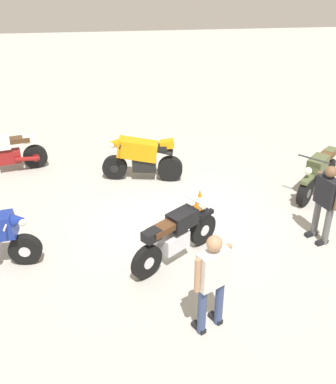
{
  "coord_description": "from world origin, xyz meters",
  "views": [
    {
      "loc": [
        1.04,
        8.29,
        5.51
      ],
      "look_at": [
        0.21,
        0.06,
        0.75
      ],
      "focal_mm": 44.15,
      "sensor_mm": 36.0,
      "label": 1
    }
  ],
  "objects_px": {
    "motorcycle_cream_vintage": "(7,154)",
    "person_in_black_shirt": "(326,200)",
    "motorcycle_black_cruiser": "(175,236)",
    "motorcycle_orange_sportbike": "(142,157)",
    "traffic_cone": "(200,201)",
    "motorcycle_olive_vintage": "(318,174)",
    "person_in_white_shirt": "(212,278)"
  },
  "relations": [
    {
      "from": "person_in_black_shirt",
      "to": "traffic_cone",
      "type": "bearing_deg",
      "value": -50.04
    },
    {
      "from": "motorcycle_olive_vintage",
      "to": "person_in_black_shirt",
      "type": "xyz_separation_m",
      "value": [
        0.63,
        1.82,
        0.43
      ]
    },
    {
      "from": "motorcycle_cream_vintage",
      "to": "traffic_cone",
      "type": "distance_m",
      "value": 5.06
    },
    {
      "from": "motorcycle_olive_vintage",
      "to": "person_in_white_shirt",
      "type": "xyz_separation_m",
      "value": [
        3.21,
        3.93,
        0.5
      ]
    },
    {
      "from": "motorcycle_olive_vintage",
      "to": "motorcycle_cream_vintage",
      "type": "xyz_separation_m",
      "value": [
        7.32,
        -1.8,
        0.0
      ]
    },
    {
      "from": "motorcycle_orange_sportbike",
      "to": "person_in_black_shirt",
      "type": "height_order",
      "value": "person_in_black_shirt"
    },
    {
      "from": "motorcycle_cream_vintage",
      "to": "motorcycle_black_cruiser",
      "type": "bearing_deg",
      "value": 119.59
    },
    {
      "from": "motorcycle_orange_sportbike",
      "to": "person_in_white_shirt",
      "type": "relative_size",
      "value": 1.13
    },
    {
      "from": "motorcycle_orange_sportbike",
      "to": "motorcycle_black_cruiser",
      "type": "distance_m",
      "value": 3.26
    },
    {
      "from": "motorcycle_cream_vintage",
      "to": "motorcycle_black_cruiser",
      "type": "xyz_separation_m",
      "value": [
        -3.77,
        3.98,
        0.03
      ]
    },
    {
      "from": "motorcycle_olive_vintage",
      "to": "motorcycle_orange_sportbike",
      "type": "height_order",
      "value": "motorcycle_orange_sportbike"
    },
    {
      "from": "person_in_black_shirt",
      "to": "person_in_white_shirt",
      "type": "relative_size",
      "value": 0.94
    },
    {
      "from": "motorcycle_olive_vintage",
      "to": "motorcycle_orange_sportbike",
      "type": "distance_m",
      "value": 4.14
    },
    {
      "from": "motorcycle_orange_sportbike",
      "to": "motorcycle_black_cruiser",
      "type": "xyz_separation_m",
      "value": [
        -0.45,
        3.23,
        -0.07
      ]
    },
    {
      "from": "motorcycle_orange_sportbike",
      "to": "traffic_cone",
      "type": "distance_m",
      "value": 2.01
    },
    {
      "from": "motorcycle_cream_vintage",
      "to": "traffic_cone",
      "type": "bearing_deg",
      "value": 138.44
    },
    {
      "from": "motorcycle_cream_vintage",
      "to": "person_in_black_shirt",
      "type": "xyz_separation_m",
      "value": [
        -6.69,
        3.62,
        0.43
      ]
    },
    {
      "from": "motorcycle_black_cruiser",
      "to": "person_in_black_shirt",
      "type": "relative_size",
      "value": 1.06
    },
    {
      "from": "motorcycle_olive_vintage",
      "to": "traffic_cone",
      "type": "bearing_deg",
      "value": -36.16
    },
    {
      "from": "motorcycle_olive_vintage",
      "to": "traffic_cone",
      "type": "height_order",
      "value": "motorcycle_olive_vintage"
    },
    {
      "from": "motorcycle_cream_vintage",
      "to": "person_in_black_shirt",
      "type": "distance_m",
      "value": 7.62
    },
    {
      "from": "motorcycle_olive_vintage",
      "to": "motorcycle_cream_vintage",
      "type": "height_order",
      "value": "same"
    },
    {
      "from": "motorcycle_olive_vintage",
      "to": "motorcycle_black_cruiser",
      "type": "distance_m",
      "value": 4.16
    },
    {
      "from": "motorcycle_olive_vintage",
      "to": "person_in_white_shirt",
      "type": "height_order",
      "value": "person_in_white_shirt"
    },
    {
      "from": "motorcycle_black_cruiser",
      "to": "traffic_cone",
      "type": "distance_m",
      "value": 1.79
    },
    {
      "from": "motorcycle_olive_vintage",
      "to": "person_in_black_shirt",
      "type": "distance_m",
      "value": 1.98
    },
    {
      "from": "motorcycle_black_cruiser",
      "to": "traffic_cone",
      "type": "xyz_separation_m",
      "value": [
        -0.71,
        -1.63,
        -0.26
      ]
    },
    {
      "from": "motorcycle_black_cruiser",
      "to": "person_in_black_shirt",
      "type": "distance_m",
      "value": 2.96
    },
    {
      "from": "person_in_white_shirt",
      "to": "traffic_cone",
      "type": "height_order",
      "value": "person_in_white_shirt"
    },
    {
      "from": "person_in_white_shirt",
      "to": "motorcycle_black_cruiser",
      "type": "bearing_deg",
      "value": -18.9
    },
    {
      "from": "motorcycle_cream_vintage",
      "to": "motorcycle_black_cruiser",
      "type": "height_order",
      "value": "motorcycle_black_cruiser"
    },
    {
      "from": "motorcycle_olive_vintage",
      "to": "traffic_cone",
      "type": "distance_m",
      "value": 2.9
    }
  ]
}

